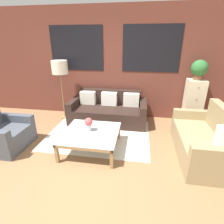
{
  "coord_description": "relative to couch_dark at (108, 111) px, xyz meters",
  "views": [
    {
      "loc": [
        0.73,
        -2.21,
        1.98
      ],
      "look_at": [
        0.17,
        1.25,
        0.55
      ],
      "focal_mm": 28.0,
      "sensor_mm": 36.0,
      "label": 1
    }
  ],
  "objects": [
    {
      "name": "settee_vintage",
      "position": [
        1.99,
        -1.23,
        0.02
      ],
      "size": [
        0.8,
        1.59,
        0.92
      ],
      "color": "#99845B",
      "rests_on": "ground_plane"
    },
    {
      "name": "couch_dark",
      "position": [
        0.0,
        0.0,
        0.0
      ],
      "size": [
        1.94,
        0.88,
        0.78
      ],
      "color": "black",
      "rests_on": "ground_plane"
    },
    {
      "name": "potted_plant",
      "position": [
        2.11,
        0.21,
        1.1
      ],
      "size": [
        0.37,
        0.37,
        0.46
      ],
      "color": "brown",
      "rests_on": "drawer_cabinet"
    },
    {
      "name": "coffee_table",
      "position": [
        -0.09,
        -1.35,
        0.04
      ],
      "size": [
        1.04,
        1.04,
        0.38
      ],
      "color": "silver",
      "rests_on": "ground_plane"
    },
    {
      "name": "ground_plane",
      "position": [
        0.05,
        -1.95,
        -0.29
      ],
      "size": [
        16.0,
        16.0,
        0.0
      ],
      "primitive_type": "plane",
      "color": "#8E6642"
    },
    {
      "name": "wall_back_brick",
      "position": [
        0.05,
        0.49,
        1.12
      ],
      "size": [
        8.4,
        0.09,
        2.8
      ],
      "color": "brown",
      "rests_on": "ground_plane"
    },
    {
      "name": "drawer_cabinet",
      "position": [
        2.11,
        0.21,
        0.28
      ],
      "size": [
        0.41,
        0.42,
        1.13
      ],
      "color": "beige",
      "rests_on": "ground_plane"
    },
    {
      "name": "floor_lamp",
      "position": [
        -1.25,
        0.06,
        1.03
      ],
      "size": [
        0.4,
        0.4,
        1.53
      ],
      "color": "olive",
      "rests_on": "ground_plane"
    },
    {
      "name": "flower_vase",
      "position": [
        -0.14,
        -1.29,
        0.25
      ],
      "size": [
        0.16,
        0.16,
        0.27
      ],
      "color": "silver",
      "rests_on": "coffee_table"
    },
    {
      "name": "rug",
      "position": [
        -0.09,
        -0.75,
        -0.28
      ],
      "size": [
        2.26,
        1.71,
        0.0
      ],
      "color": "silver",
      "rests_on": "ground_plane"
    },
    {
      "name": "armchair_corner",
      "position": [
        -1.82,
        -1.53,
        -0.01
      ],
      "size": [
        0.8,
        0.85,
        0.84
      ],
      "color": "#474C56",
      "rests_on": "ground_plane"
    }
  ]
}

